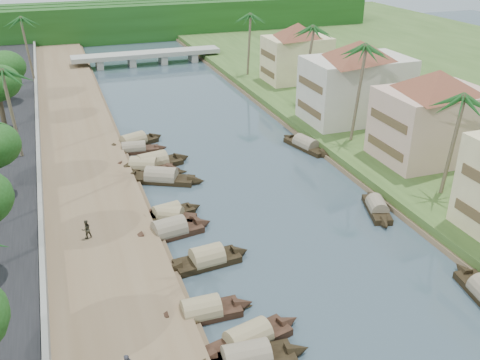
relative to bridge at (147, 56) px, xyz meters
name	(u,v)px	position (x,y,z in m)	size (l,w,h in m)	color
ground	(322,272)	(0.00, -72.00, -1.72)	(220.00, 220.00, 0.00)	#32424C
left_bank	(86,190)	(-16.00, -52.00, -1.32)	(10.00, 180.00, 0.80)	brown
right_bank	(387,144)	(19.00, -52.00, -1.12)	(16.00, 180.00, 1.20)	#30491D
retaining_wall	(40,187)	(-20.20, -52.00, -0.37)	(0.40, 180.00, 1.10)	slate
treeline	(124,21)	(0.00, 28.00, 2.28)	(120.00, 14.00, 8.00)	#163A0F
bridge	(147,56)	(0.00, 0.00, 0.00)	(28.00, 4.00, 2.40)	gray
building_mid	(433,114)	(19.99, -58.00, 4.41)	(14.11, 14.11, 9.70)	tan
building_far	(356,80)	(18.99, -44.00, 4.66)	(15.59, 15.59, 10.20)	beige
building_distant	(297,52)	(19.99, -24.00, 4.16)	(12.62, 12.62, 9.20)	beige
sampan_2	(248,340)	(-8.14, -77.49, -1.31)	(8.41, 3.57, 2.18)	black
sampan_3	(247,360)	(-8.83, -79.09, -1.31)	(8.47, 2.32, 2.25)	black
sampan_4	(201,312)	(-10.23, -73.91, -1.31)	(7.72, 2.01, 2.19)	black
sampan_5	(207,259)	(-8.05, -67.95, -1.30)	(7.50, 2.53, 2.34)	black
sampan_6	(170,231)	(-9.90, -62.72, -1.30)	(8.29, 3.08, 2.40)	black
sampan_7	(167,214)	(-9.42, -59.56, -1.31)	(7.24, 2.80, 1.93)	black
sampan_8	(171,217)	(-9.24, -60.23, -1.31)	(6.22, 4.55, 2.00)	black
sampan_9	(161,178)	(-8.32, -51.91, -1.30)	(9.22, 6.00, 2.37)	black
sampan_10	(144,167)	(-9.54, -48.51, -1.30)	(8.34, 5.17, 2.30)	black
sampan_11	(153,164)	(-8.45, -47.93, -1.30)	(9.35, 3.75, 2.57)	black
sampan_12	(134,150)	(-9.74, -43.09, -1.31)	(8.14, 2.28, 1.95)	black
sampan_13	(133,142)	(-9.42, -40.82, -1.30)	(8.48, 4.79, 2.30)	black
sampan_15	(377,208)	(9.30, -65.09, -1.31)	(3.64, 7.33, 1.97)	black
sampan_16	(306,145)	(9.94, -48.66, -1.31)	(3.84, 8.96, 2.16)	black
canoe_1	(218,309)	(-8.95, -73.60, -1.62)	(5.10, 1.75, 0.81)	black
canoe_2	(162,175)	(-7.98, -50.42, -1.62)	(5.65, 0.93, 0.82)	black
palm_1	(459,99)	(16.00, -65.70, 8.71)	(3.20, 3.20, 11.00)	brown
palm_2	(361,49)	(15.00, -50.65, 10.22)	(3.20, 3.20, 12.57)	brown
palm_3	(307,29)	(16.00, -35.26, 9.75)	(3.20, 3.20, 12.06)	brown
palm_6	(5,72)	(-22.00, -43.26, 8.96)	(3.20, 3.20, 11.05)	brown
palm_7	(248,16)	(14.00, -17.72, 9.09)	(3.20, 3.20, 11.39)	brown
palm_8	(23,19)	(-20.50, -11.15, 9.42)	(3.20, 3.20, 11.53)	brown
tree_5	(3,69)	(-24.00, -20.79, 4.24)	(5.53, 5.53, 6.90)	#433726
tree_6	(389,80)	(24.00, -43.92, 4.23)	(4.17, 4.17, 6.57)	#433726
person_far	(86,229)	(-16.69, -62.07, -0.11)	(0.79, 0.62, 1.63)	#363326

